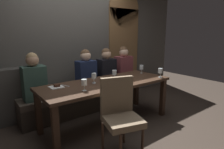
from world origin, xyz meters
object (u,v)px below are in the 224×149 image
at_px(dining_table, 107,87).
at_px(chair_near_side, 120,111).
at_px(diner_near_end, 124,65).
at_px(wine_glass_center_back, 114,73).
at_px(wine_glass_near_right, 84,83).
at_px(wine_glass_end_right, 160,71).
at_px(diner_far_end, 106,68).
at_px(fork_on_table, 65,86).
at_px(banquette_bench, 87,100).
at_px(dessert_plate, 56,86).
at_px(diner_bearded, 86,71).
at_px(wine_glass_far_left, 94,76).
at_px(diner_redhead, 34,78).
at_px(wine_glass_end_left, 142,67).
at_px(espresso_cup, 129,78).

height_order(dining_table, chair_near_side, chair_near_side).
bearing_deg(diner_near_end, wine_glass_center_back, -139.82).
xyz_separation_m(wine_glass_center_back, wine_glass_near_right, (-0.73, -0.26, 0.00)).
bearing_deg(chair_near_side, wine_glass_end_right, 17.79).
xyz_separation_m(diner_far_end, fork_on_table, (-1.12, -0.49, -0.07)).
distance_m(banquette_bench, wine_glass_end_right, 1.53).
relative_size(dining_table, dessert_plate, 11.58).
bearing_deg(banquette_bench, chair_near_side, -102.52).
height_order(diner_bearded, wine_glass_center_back, diner_bearded).
distance_m(dining_table, diner_bearded, 0.71).
relative_size(banquette_bench, wine_glass_far_left, 15.24).
relative_size(chair_near_side, diner_near_end, 1.24).
bearing_deg(diner_redhead, wine_glass_center_back, -28.06).
distance_m(diner_far_end, wine_glass_center_back, 0.68).
xyz_separation_m(diner_bearded, wine_glass_end_right, (0.96, -1.01, 0.04)).
bearing_deg(wine_glass_end_left, dessert_plate, 178.32).
bearing_deg(diner_bearded, banquette_bench, 136.28).
relative_size(diner_bearded, wine_glass_center_back, 4.76).
relative_size(chair_near_side, espresso_cup, 8.17).
relative_size(wine_glass_end_right, wine_glass_near_right, 1.00).
distance_m(chair_near_side, wine_glass_center_back, 0.99).
xyz_separation_m(dining_table, wine_glass_end_right, (0.97, -0.31, 0.20)).
bearing_deg(wine_glass_end_left, wine_glass_near_right, -166.93).
bearing_deg(diner_redhead, wine_glass_near_right, -63.79).
bearing_deg(wine_glass_end_right, banquette_bench, 133.78).
height_order(chair_near_side, wine_glass_end_right, chair_near_side).
bearing_deg(chair_near_side, wine_glass_center_back, 56.51).
distance_m(banquette_bench, wine_glass_far_left, 0.92).
bearing_deg(diner_far_end, wine_glass_end_right, -63.77).
distance_m(diner_near_end, espresso_cup, 0.99).
distance_m(wine_glass_center_back, espresso_cup, 0.27).
height_order(diner_bearded, wine_glass_near_right, diner_bearded).
xyz_separation_m(wine_glass_end_right, espresso_cup, (-0.57, 0.20, -0.09)).
bearing_deg(espresso_cup, diner_near_end, 55.13).
bearing_deg(diner_redhead, banquette_bench, 1.02).
height_order(diner_bearded, diner_far_end, diner_bearded).
relative_size(diner_redhead, dessert_plate, 4.10).
height_order(wine_glass_near_right, wine_glass_far_left, same).
relative_size(wine_glass_end_left, fork_on_table, 0.96).
height_order(diner_far_end, espresso_cup, diner_far_end).
bearing_deg(espresso_cup, banquette_bench, 116.23).
xyz_separation_m(banquette_bench, wine_glass_center_back, (0.20, -0.64, 0.62)).
relative_size(dining_table, wine_glass_center_back, 13.41).
relative_size(wine_glass_end_right, wine_glass_far_left, 1.00).
relative_size(wine_glass_center_back, dessert_plate, 0.86).
xyz_separation_m(wine_glass_end_left, wine_glass_near_right, (-1.49, -0.35, -0.00)).
bearing_deg(chair_near_side, banquette_bench, 77.48).
bearing_deg(wine_glass_far_left, banquette_bench, 71.80).
distance_m(wine_glass_near_right, fork_on_table, 0.43).
xyz_separation_m(dining_table, dessert_plate, (-0.78, 0.20, 0.10)).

